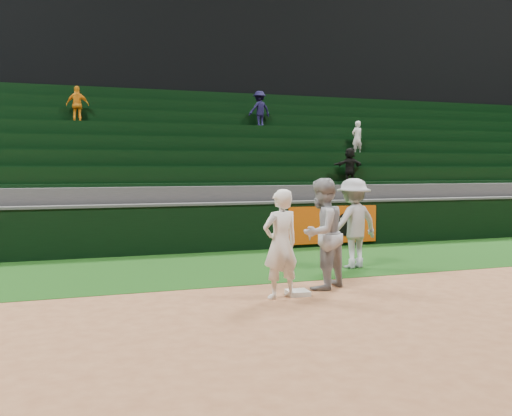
{
  "coord_description": "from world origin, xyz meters",
  "views": [
    {
      "loc": [
        -3.99,
        -8.77,
        2.12
      ],
      "look_at": [
        -0.15,
        2.3,
        1.3
      ],
      "focal_mm": 40.0,
      "sensor_mm": 36.0,
      "label": 1
    }
  ],
  "objects": [
    {
      "name": "ground",
      "position": [
        0.0,
        0.0,
        0.0
      ],
      "size": [
        70.0,
        70.0,
        0.0
      ],
      "primitive_type": "plane",
      "color": "brown",
      "rests_on": "ground"
    },
    {
      "name": "foul_grass",
      "position": [
        0.0,
        3.0,
        0.0
      ],
      "size": [
        36.0,
        4.2,
        0.01
      ],
      "primitive_type": "cube",
      "color": "#0F330C",
      "rests_on": "ground"
    },
    {
      "name": "upper_deck",
      "position": [
        0.0,
        17.45,
        6.0
      ],
      "size": [
        40.0,
        12.0,
        12.0
      ],
      "primitive_type": "cube",
      "color": "black",
      "rests_on": "ground"
    },
    {
      "name": "first_base",
      "position": [
        -0.24,
        -0.11,
        0.04
      ],
      "size": [
        0.38,
        0.38,
        0.08
      ],
      "primitive_type": "cube",
      "rotation": [
        0.0,
        0.0,
        -0.07
      ],
      "color": "white",
      "rests_on": "ground"
    },
    {
      "name": "first_baseman",
      "position": [
        -0.6,
        -0.21,
        0.89
      ],
      "size": [
        0.72,
        0.55,
        1.78
      ],
      "primitive_type": "imported",
      "rotation": [
        0.0,
        0.0,
        3.35
      ],
      "color": "white",
      "rests_on": "ground"
    },
    {
      "name": "baserunner",
      "position": [
        0.36,
        0.23,
        0.97
      ],
      "size": [
        1.19,
        1.13,
        1.95
      ],
      "primitive_type": "imported",
      "rotation": [
        0.0,
        0.0,
        3.7
      ],
      "color": "#9A9DA4",
      "rests_on": "ground"
    },
    {
      "name": "base_coach",
      "position": [
        1.89,
        1.89,
        0.96
      ],
      "size": [
        1.35,
        0.96,
        1.9
      ],
      "primitive_type": "imported",
      "rotation": [
        0.0,
        0.0,
        3.37
      ],
      "color": "#A4A7B1",
      "rests_on": "foul_grass"
    },
    {
      "name": "field_wall",
      "position": [
        0.03,
        5.2,
        0.63
      ],
      "size": [
        36.0,
        0.45,
        1.25
      ],
      "color": "black",
      "rests_on": "ground"
    },
    {
      "name": "stadium_seating",
      "position": [
        -0.0,
        8.97,
        1.7
      ],
      "size": [
        36.0,
        5.95,
        4.85
      ],
      "color": "#38383A",
      "rests_on": "ground"
    }
  ]
}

